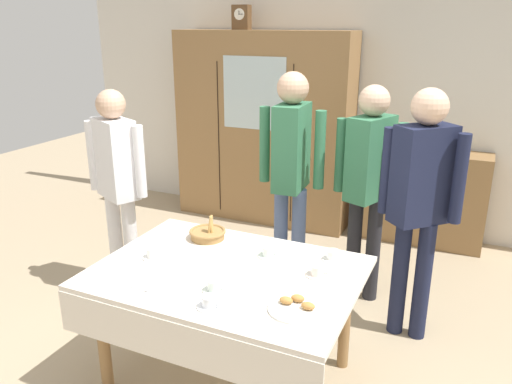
{
  "coord_description": "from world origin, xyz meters",
  "views": [
    {
      "loc": [
        1.23,
        -2.49,
        2.08
      ],
      "look_at": [
        0.0,
        0.2,
        1.08
      ],
      "focal_mm": 35.41,
      "sensor_mm": 36.0,
      "label": 1
    }
  ],
  "objects_px": {
    "bookshelf_low": "(422,197)",
    "spoon_far_left": "(143,290)",
    "person_by_cabinet": "(291,162)",
    "dining_table": "(225,288)",
    "tea_cup_near_right": "(269,252)",
    "pastry_plate": "(296,307)",
    "person_behind_table_left": "(369,174)",
    "tea_cup_far_left": "(215,286)",
    "mantel_clock": "(242,17)",
    "tea_cup_center": "(153,254)",
    "wall_cabinet": "(263,129)",
    "tea_cup_mid_left": "(318,271)",
    "tea_cup_back_edge": "(210,303)",
    "spoon_near_left": "(176,232)",
    "book_stack": "(428,149)",
    "tea_cup_mid_right": "(333,256)",
    "person_behind_table_right": "(420,192)",
    "person_beside_shelf": "(117,174)",
    "bread_basket": "(208,234)"
  },
  "relations": [
    {
      "from": "bookshelf_low",
      "to": "spoon_far_left",
      "type": "xyz_separation_m",
      "value": [
        -1.08,
        -2.99,
        0.27
      ]
    },
    {
      "from": "person_by_cabinet",
      "to": "dining_table",
      "type": "bearing_deg",
      "value": -87.1
    },
    {
      "from": "tea_cup_near_right",
      "to": "pastry_plate",
      "type": "height_order",
      "value": "tea_cup_near_right"
    },
    {
      "from": "person_by_cabinet",
      "to": "person_behind_table_left",
      "type": "xyz_separation_m",
      "value": [
        0.57,
        0.12,
        -0.06
      ]
    },
    {
      "from": "tea_cup_far_left",
      "to": "spoon_far_left",
      "type": "relative_size",
      "value": 1.09
    },
    {
      "from": "person_behind_table_left",
      "to": "bookshelf_low",
      "type": "bearing_deg",
      "value": 78.19
    },
    {
      "from": "dining_table",
      "to": "tea_cup_far_left",
      "type": "xyz_separation_m",
      "value": [
        0.05,
        -0.2,
        0.13
      ]
    },
    {
      "from": "mantel_clock",
      "to": "tea_cup_center",
      "type": "relative_size",
      "value": 1.85
    },
    {
      "from": "mantel_clock",
      "to": "tea_cup_center",
      "type": "distance_m",
      "value": 3.01
    },
    {
      "from": "dining_table",
      "to": "wall_cabinet",
      "type": "distance_m",
      "value": 2.77
    },
    {
      "from": "dining_table",
      "to": "tea_cup_mid_left",
      "type": "relative_size",
      "value": 11.49
    },
    {
      "from": "tea_cup_back_edge",
      "to": "spoon_near_left",
      "type": "height_order",
      "value": "tea_cup_back_edge"
    },
    {
      "from": "tea_cup_center",
      "to": "wall_cabinet",
      "type": "bearing_deg",
      "value": 99.25
    },
    {
      "from": "wall_cabinet",
      "to": "mantel_clock",
      "type": "relative_size",
      "value": 8.35
    },
    {
      "from": "tea_cup_center",
      "to": "person_behind_table_left",
      "type": "distance_m",
      "value": 1.68
    },
    {
      "from": "mantel_clock",
      "to": "tea_cup_near_right",
      "type": "bearing_deg",
      "value": -60.58
    },
    {
      "from": "bookshelf_low",
      "to": "tea_cup_center",
      "type": "xyz_separation_m",
      "value": [
        -1.26,
        -2.65,
        0.3
      ]
    },
    {
      "from": "dining_table",
      "to": "tea_cup_near_right",
      "type": "relative_size",
      "value": 11.49
    },
    {
      "from": "book_stack",
      "to": "person_by_cabinet",
      "type": "distance_m",
      "value": 1.66
    },
    {
      "from": "wall_cabinet",
      "to": "tea_cup_far_left",
      "type": "bearing_deg",
      "value": -71.16
    },
    {
      "from": "bookshelf_low",
      "to": "tea_cup_mid_right",
      "type": "relative_size",
      "value": 9.0
    },
    {
      "from": "tea_cup_mid_left",
      "to": "spoon_near_left",
      "type": "relative_size",
      "value": 1.09
    },
    {
      "from": "pastry_plate",
      "to": "tea_cup_mid_right",
      "type": "bearing_deg",
      "value": 88.71
    },
    {
      "from": "bookshelf_low",
      "to": "pastry_plate",
      "type": "height_order",
      "value": "bookshelf_low"
    },
    {
      "from": "person_by_cabinet",
      "to": "tea_cup_far_left",
      "type": "bearing_deg",
      "value": -85.4
    },
    {
      "from": "tea_cup_mid_right",
      "to": "person_behind_table_left",
      "type": "xyz_separation_m",
      "value": [
        -0.01,
        0.92,
        0.26
      ]
    },
    {
      "from": "tea_cup_near_right",
      "to": "person_behind_table_right",
      "type": "xyz_separation_m",
      "value": [
        0.77,
        0.66,
        0.29
      ]
    },
    {
      "from": "person_beside_shelf",
      "to": "person_behind_table_left",
      "type": "relative_size",
      "value": 0.97
    },
    {
      "from": "person_behind_table_right",
      "to": "pastry_plate",
      "type": "bearing_deg",
      "value": -109.88
    },
    {
      "from": "wall_cabinet",
      "to": "bread_basket",
      "type": "xyz_separation_m",
      "value": [
        0.58,
        -2.21,
        -0.24
      ]
    },
    {
      "from": "tea_cup_mid_right",
      "to": "mantel_clock",
      "type": "bearing_deg",
      "value": 127.33
    },
    {
      "from": "person_by_cabinet",
      "to": "tea_cup_mid_right",
      "type": "bearing_deg",
      "value": -54.14
    },
    {
      "from": "tea_cup_mid_left",
      "to": "person_behind_table_left",
      "type": "relative_size",
      "value": 0.08
    },
    {
      "from": "bread_basket",
      "to": "person_beside_shelf",
      "type": "height_order",
      "value": "person_beside_shelf"
    },
    {
      "from": "person_by_cabinet",
      "to": "person_beside_shelf",
      "type": "relative_size",
      "value": 1.08
    },
    {
      "from": "tea_cup_mid_left",
      "to": "spoon_far_left",
      "type": "height_order",
      "value": "tea_cup_mid_left"
    },
    {
      "from": "tea_cup_center",
      "to": "tea_cup_far_left",
      "type": "relative_size",
      "value": 1.0
    },
    {
      "from": "spoon_far_left",
      "to": "mantel_clock",
      "type": "bearing_deg",
      "value": 105.98
    },
    {
      "from": "tea_cup_near_right",
      "to": "person_behind_table_right",
      "type": "bearing_deg",
      "value": 40.67
    },
    {
      "from": "tea_cup_near_right",
      "to": "spoon_far_left",
      "type": "height_order",
      "value": "tea_cup_near_right"
    },
    {
      "from": "tea_cup_center",
      "to": "person_beside_shelf",
      "type": "bearing_deg",
      "value": 139.89
    },
    {
      "from": "tea_cup_far_left",
      "to": "person_beside_shelf",
      "type": "distance_m",
      "value": 1.58
    },
    {
      "from": "bread_basket",
      "to": "spoon_near_left",
      "type": "distance_m",
      "value": 0.24
    },
    {
      "from": "person_behind_table_left",
      "to": "mantel_clock",
      "type": "bearing_deg",
      "value": 142.73
    },
    {
      "from": "wall_cabinet",
      "to": "bread_basket",
      "type": "height_order",
      "value": "wall_cabinet"
    },
    {
      "from": "spoon_near_left",
      "to": "tea_cup_mid_right",
      "type": "bearing_deg",
      "value": 2.27
    },
    {
      "from": "bookshelf_low",
      "to": "person_behind_table_left",
      "type": "relative_size",
      "value": 0.7
    },
    {
      "from": "tea_cup_mid_right",
      "to": "dining_table",
      "type": "bearing_deg",
      "value": -141.35
    },
    {
      "from": "person_beside_shelf",
      "to": "person_by_cabinet",
      "type": "bearing_deg",
      "value": 24.96
    },
    {
      "from": "tea_cup_mid_right",
      "to": "spoon_far_left",
      "type": "bearing_deg",
      "value": -136.91
    }
  ]
}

